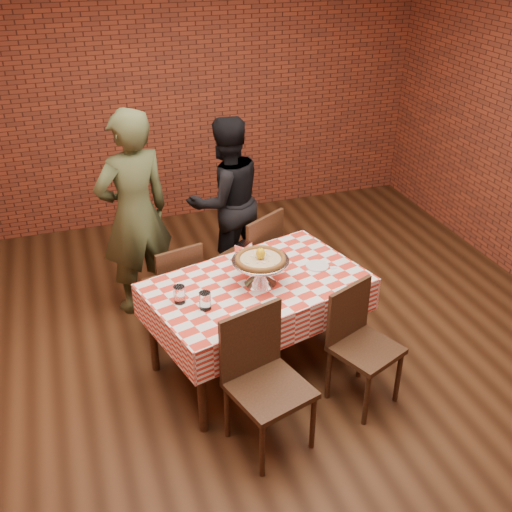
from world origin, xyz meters
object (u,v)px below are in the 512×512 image
(chair_near_right, at_px, (366,350))
(pizza_stand, at_px, (260,271))
(chair_near_left, at_px, (270,387))
(chair_far_right, at_px, (247,258))
(condiment_caddy, at_px, (243,252))
(water_glass_left, at_px, (205,301))
(table, at_px, (257,325))
(water_glass_right, at_px, (179,295))
(chair_far_left, at_px, (173,287))
(diner_olive, at_px, (135,215))
(diner_black, at_px, (226,200))
(pizza, at_px, (261,259))

(chair_near_right, bearing_deg, pizza_stand, 111.22)
(chair_near_left, bearing_deg, chair_far_right, 60.54)
(condiment_caddy, bearing_deg, chair_near_left, -137.54)
(condiment_caddy, bearing_deg, water_glass_left, -167.89)
(table, xyz_separation_m, condiment_caddy, (-0.00, 0.32, 0.46))
(pizza_stand, relative_size, condiment_caddy, 2.77)
(water_glass_right, xyz_separation_m, chair_near_right, (1.17, -0.53, -0.38))
(condiment_caddy, relative_size, chair_far_right, 0.16)
(table, relative_size, water_glass_right, 12.16)
(chair_near_right, distance_m, chair_far_left, 1.66)
(diner_olive, bearing_deg, chair_far_left, 93.06)
(chair_near_right, bearing_deg, diner_olive, 104.31)
(diner_black, bearing_deg, condiment_caddy, 68.09)
(diner_olive, xyz_separation_m, diner_black, (0.87, 0.27, -0.11))
(table, distance_m, chair_far_right, 0.87)
(water_glass_right, distance_m, condiment_caddy, 0.71)
(chair_far_left, relative_size, chair_far_right, 0.93)
(table, distance_m, chair_near_left, 0.81)
(condiment_caddy, distance_m, chair_near_right, 1.17)
(water_glass_left, relative_size, water_glass_right, 1.00)
(chair_near_left, relative_size, diner_black, 0.60)
(condiment_caddy, height_order, diner_black, diner_black)
(chair_near_left, distance_m, diner_black, 2.21)
(diner_olive, distance_m, diner_black, 0.92)
(chair_near_left, relative_size, chair_far_left, 1.09)
(chair_far_left, bearing_deg, condiment_caddy, 135.52)
(water_glass_right, bearing_deg, condiment_caddy, 34.42)
(water_glass_left, distance_m, chair_far_left, 0.93)
(water_glass_left, bearing_deg, pizza, 22.85)
(chair_far_left, distance_m, diner_black, 1.07)
(table, relative_size, chair_near_left, 1.62)
(pizza_stand, bearing_deg, table, 137.10)
(chair_near_right, bearing_deg, chair_far_left, 108.88)
(table, relative_size, chair_near_right, 1.73)
(water_glass_right, distance_m, diner_black, 1.64)
(pizza, xyz_separation_m, condiment_caddy, (-0.02, 0.34, -0.12))
(pizza_stand, relative_size, water_glass_left, 3.33)
(chair_far_left, bearing_deg, chair_near_left, 90.19)
(chair_far_left, bearing_deg, water_glass_left, 81.81)
(condiment_caddy, xyz_separation_m, diner_olive, (-0.70, 0.79, 0.07))
(chair_near_left, height_order, chair_near_right, chair_near_left)
(diner_olive, bearing_deg, chair_near_left, 86.51)
(pizza, height_order, diner_black, diner_black)
(chair_near_left, xyz_separation_m, chair_far_right, (0.37, 1.62, -0.01))
(pizza, distance_m, condiment_caddy, 0.36)
(pizza_stand, distance_m, chair_far_right, 0.96)
(pizza_stand, bearing_deg, chair_near_left, -104.60)
(water_glass_right, relative_size, chair_near_right, 0.14)
(pizza, height_order, chair_near_right, pizza)
(chair_far_right, bearing_deg, diner_black, -117.47)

